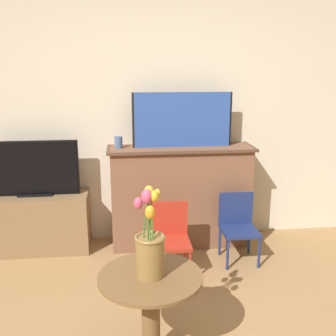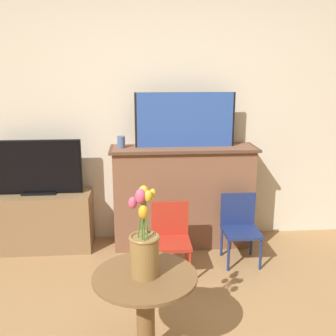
{
  "view_description": "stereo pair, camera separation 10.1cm",
  "coord_description": "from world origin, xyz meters",
  "views": [
    {
      "loc": [
        -0.38,
        -1.78,
        1.73
      ],
      "look_at": [
        -0.05,
        1.18,
        0.97
      ],
      "focal_mm": 42.0,
      "sensor_mm": 36.0,
      "label": 1
    },
    {
      "loc": [
        -0.28,
        -1.79,
        1.73
      ],
      "look_at": [
        -0.05,
        1.18,
        0.97
      ],
      "focal_mm": 42.0,
      "sensor_mm": 36.0,
      "label": 2
    }
  ],
  "objects": [
    {
      "name": "chair_red",
      "position": [
        -0.01,
        1.31,
        0.35
      ],
      "size": [
        0.32,
        0.32,
        0.62
      ],
      "color": "#B22D1E",
      "rests_on": "ground"
    },
    {
      "name": "tv_monitor",
      "position": [
        -1.23,
        1.89,
        0.82
      ],
      "size": [
        0.83,
        0.12,
        0.52
      ],
      "color": "black",
      "rests_on": "tv_stand"
    },
    {
      "name": "wall_back",
      "position": [
        0.0,
        2.13,
        1.35
      ],
      "size": [
        8.0,
        0.06,
        2.7
      ],
      "color": "beige",
      "rests_on": "ground"
    },
    {
      "name": "side_table",
      "position": [
        -0.25,
        0.26,
        0.37
      ],
      "size": [
        0.61,
        0.61,
        0.57
      ],
      "color": "brown",
      "rests_on": "ground"
    },
    {
      "name": "chair_blue",
      "position": [
        0.64,
        1.49,
        0.35
      ],
      "size": [
        0.32,
        0.32,
        0.62
      ],
      "color": "navy",
      "rests_on": "ground"
    },
    {
      "name": "fireplace_mantel",
      "position": [
        0.16,
        1.9,
        0.51
      ],
      "size": [
        1.41,
        0.43,
        1.0
      ],
      "color": "brown",
      "rests_on": "ground"
    },
    {
      "name": "tv_stand",
      "position": [
        -1.23,
        1.89,
        0.28
      ],
      "size": [
        0.97,
        0.38,
        0.56
      ],
      "color": "olive",
      "rests_on": "ground"
    },
    {
      "name": "mantel_candle",
      "position": [
        -0.44,
        1.9,
        1.05
      ],
      "size": [
        0.07,
        0.07,
        0.11
      ],
      "color": "#4C6699",
      "rests_on": "fireplace_mantel"
    },
    {
      "name": "painting",
      "position": [
        0.18,
        1.91,
        1.26
      ],
      "size": [
        0.96,
        0.03,
        0.52
      ],
      "color": "black",
      "rests_on": "fireplace_mantel"
    },
    {
      "name": "vase_tulips",
      "position": [
        -0.25,
        0.26,
        0.75
      ],
      "size": [
        0.18,
        0.28,
        0.53
      ],
      "color": "olive",
      "rests_on": "side_table"
    }
  ]
}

